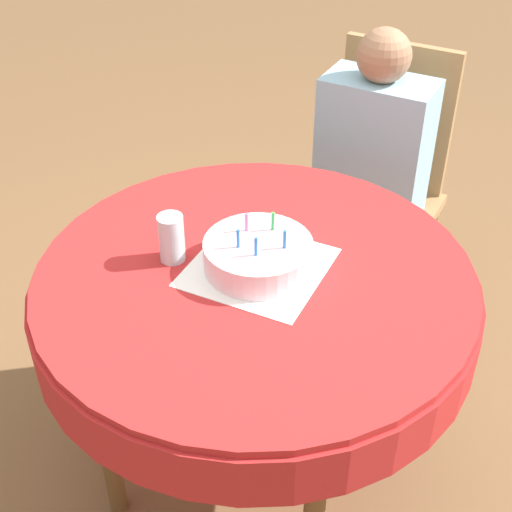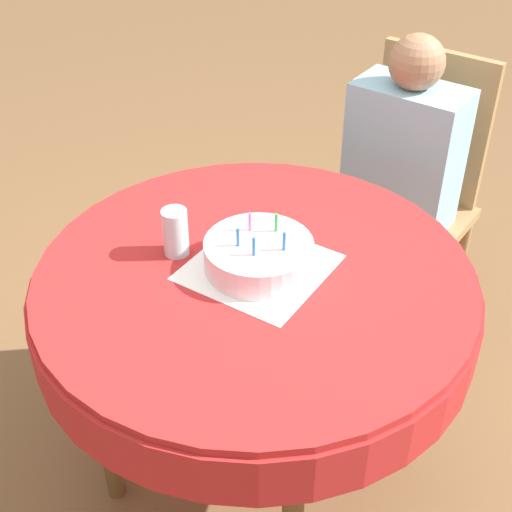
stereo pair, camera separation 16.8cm
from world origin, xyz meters
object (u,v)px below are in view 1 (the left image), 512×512
at_px(birthday_cake, 258,255).
at_px(drinking_glass, 171,238).
at_px(chair, 378,181).
at_px(person, 370,161).

xyz_separation_m(birthday_cake, drinking_glass, (-0.20, -0.06, 0.02)).
distance_m(chair, person, 0.17).
height_order(chair, drinking_glass, chair).
xyz_separation_m(chair, birthday_cake, (-0.03, -0.92, 0.28)).
bearing_deg(drinking_glass, chair, 76.63).
xyz_separation_m(chair, drinking_glass, (-0.23, -0.97, 0.30)).
relative_size(birthday_cake, drinking_glass, 2.13).
bearing_deg(birthday_cake, chair, 88.26).
bearing_deg(person, drinking_glass, -101.99).
height_order(chair, person, person).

